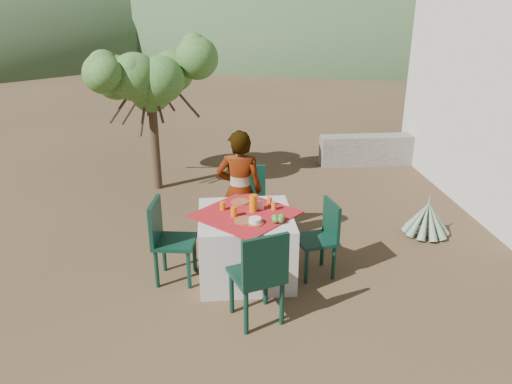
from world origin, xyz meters
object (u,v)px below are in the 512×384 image
at_px(chair_near, 260,274).
at_px(chair_left, 167,237).
at_px(chair_right, 322,235).
at_px(agave, 427,219).
at_px(table, 246,245).
at_px(juice_pitcher, 253,203).
at_px(person, 240,191).
at_px(chair_far, 249,199).
at_px(shrub_tree, 155,85).

bearing_deg(chair_near, chair_left, -62.60).
relative_size(chair_right, agave, 1.33).
distance_m(chair_right, agave, 1.83).
height_order(table, juice_pitcher, juice_pitcher).
bearing_deg(person, chair_near, 100.67).
xyz_separation_m(chair_near, juice_pitcher, (0.02, 0.96, 0.31)).
bearing_deg(table, chair_far, 83.74).
relative_size(chair_near, shrub_tree, 0.47).
bearing_deg(chair_near, shrub_tree, -90.52).
xyz_separation_m(table, shrub_tree, (-1.18, 2.91, 1.30)).
bearing_deg(chair_far, chair_near, -85.17).
height_order(chair_right, juice_pitcher, juice_pitcher).
distance_m(chair_far, chair_left, 1.39).
distance_m(chair_near, person, 1.59).
relative_size(chair_far, chair_right, 1.09).
bearing_deg(juice_pitcher, person, 100.22).
height_order(chair_right, person, person).
xyz_separation_m(chair_far, juice_pitcher, (-0.02, -0.93, 0.33)).
bearing_deg(shrub_tree, chair_near, -71.89).
xyz_separation_m(chair_far, chair_near, (-0.04, -1.89, 0.03)).
xyz_separation_m(chair_left, agave, (3.31, 0.82, -0.30)).
relative_size(chair_left, person, 0.62).
distance_m(chair_far, agave, 2.37).
bearing_deg(agave, person, -176.82).
relative_size(chair_far, shrub_tree, 0.45).
height_order(table, agave, table).
relative_size(table, agave, 1.99).
height_order(person, juice_pitcher, person).
xyz_separation_m(chair_far, person, (-0.13, -0.32, 0.24)).
xyz_separation_m(chair_near, chair_left, (-0.93, 0.90, -0.03)).
distance_m(table, agave, 2.58).
bearing_deg(table, chair_near, -85.57).
bearing_deg(table, person, 91.96).
xyz_separation_m(table, agave, (2.45, 0.80, -0.16)).
bearing_deg(juice_pitcher, agave, 17.70).
bearing_deg(chair_near, table, -104.20).
bearing_deg(chair_near, agave, -162.89).
bearing_deg(table, chair_left, -178.84).
relative_size(chair_left, juice_pitcher, 4.85).
bearing_deg(chair_far, table, -90.33).
xyz_separation_m(person, shrub_tree, (-1.16, 2.25, 0.91)).
distance_m(chair_left, juice_pitcher, 1.01).
bearing_deg(person, chair_right, 148.46).
xyz_separation_m(table, chair_far, (0.11, 0.98, 0.14)).
distance_m(chair_far, shrub_tree, 2.59).
bearing_deg(juice_pitcher, table, -153.11).
bearing_deg(chair_left, person, -42.53).
bearing_deg(chair_far, juice_pitcher, -85.22).
height_order(shrub_tree, juice_pitcher, shrub_tree).
height_order(table, chair_right, chair_right).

